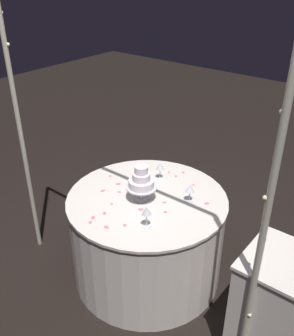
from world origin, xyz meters
name	(u,v)px	position (x,y,z in m)	size (l,w,h in m)	color
ground_plane	(147,272)	(0.00, 0.00, 0.00)	(12.00, 12.00, 0.00)	black
decorative_arch	(111,109)	(0.00, 0.33, 1.50)	(2.00, 0.06, 2.32)	#B7B29E
main_table	(147,237)	(0.00, 0.00, 0.36)	(1.17, 1.17, 0.73)	silver
side_table	(276,311)	(-1.06, 0.08, 0.39)	(0.46, 0.46, 0.79)	silver
tiered_cake	(141,181)	(0.02, 0.04, 0.88)	(0.22, 0.22, 0.27)	silver
wine_glass_0	(160,167)	(0.09, -0.28, 0.82)	(0.06, 0.06, 0.13)	silver
wine_glass_1	(190,189)	(-0.26, -0.16, 0.82)	(0.06, 0.06, 0.13)	silver
wine_glass_2	(147,212)	(-0.21, 0.26, 0.84)	(0.06, 0.06, 0.15)	silver
rose_petal_0	(153,188)	(0.04, -0.12, 0.73)	(0.04, 0.03, 0.00)	#EA6B84
rose_petal_1	(141,209)	(-0.06, 0.14, 0.73)	(0.04, 0.03, 0.00)	#EA6B84
rose_petal_2	(93,218)	(0.13, 0.42, 0.73)	(0.04, 0.03, 0.00)	#EA6B84
rose_petal_3	(118,184)	(0.29, -0.01, 0.73)	(0.04, 0.03, 0.00)	#EA6B84
rose_petal_4	(106,227)	(-0.01, 0.44, 0.73)	(0.04, 0.03, 0.00)	#EA6B84
rose_petal_5	(103,191)	(0.31, 0.14, 0.73)	(0.04, 0.03, 0.00)	#EA6B84
rose_petal_6	(207,203)	(-0.38, -0.20, 0.73)	(0.04, 0.03, 0.00)	#EA6B84
rose_petal_7	(193,185)	(-0.17, -0.36, 0.73)	(0.03, 0.02, 0.00)	#EA6B84
rose_petal_8	(90,222)	(0.11, 0.46, 0.73)	(0.03, 0.02, 0.00)	#EA6B84
rose_petal_9	(183,172)	(0.00, -0.47, 0.73)	(0.03, 0.02, 0.00)	#EA6B84
rose_petal_10	(119,192)	(0.21, 0.07, 0.73)	(0.03, 0.02, 0.00)	#EA6B84
rose_petal_11	(125,225)	(-0.09, 0.35, 0.73)	(0.03, 0.02, 0.00)	#EA6B84
rose_petal_12	(176,176)	(0.01, -0.38, 0.73)	(0.03, 0.02, 0.00)	#EA6B84
rose_petal_13	(169,172)	(0.09, -0.40, 0.73)	(0.03, 0.02, 0.00)	#EA6B84
rose_petal_14	(164,202)	(-0.14, -0.03, 0.73)	(0.03, 0.02, 0.00)	#EA6B84
rose_petal_15	(110,176)	(0.42, -0.06, 0.73)	(0.03, 0.02, 0.00)	#EA6B84
rose_petal_16	(105,213)	(0.10, 0.33, 0.73)	(0.03, 0.02, 0.00)	#EA6B84
rose_petal_17	(112,204)	(0.14, 0.22, 0.73)	(0.02, 0.02, 0.00)	#EA6B84
rose_petal_18	(139,180)	(0.20, -0.15, 0.73)	(0.02, 0.02, 0.00)	#EA6B84
rose_petal_19	(165,212)	(-0.21, 0.06, 0.73)	(0.03, 0.02, 0.00)	#EA6B84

